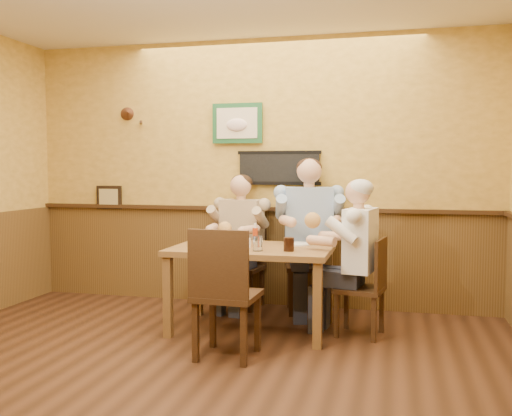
{
  "coord_description": "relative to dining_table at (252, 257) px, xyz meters",
  "views": [
    {
      "loc": [
        1.43,
        -3.37,
        1.45
      ],
      "look_at": [
        0.25,
        1.45,
        1.1
      ],
      "focal_mm": 40.0,
      "sensor_mm": 36.0,
      "label": 1
    }
  ],
  "objects": [
    {
      "name": "chair_back_right",
      "position": [
        0.39,
        0.76,
        -0.17
      ],
      "size": [
        0.54,
        0.54,
        0.97
      ],
      "primitive_type": null,
      "rotation": [
        0.0,
        0.0,
        0.22
      ],
      "color": "#3E2713",
      "rests_on": "ground"
    },
    {
      "name": "chair_near_side",
      "position": [
        -0.01,
        -0.74,
        -0.16
      ],
      "size": [
        0.48,
        0.48,
        1.0
      ],
      "primitive_type": null,
      "rotation": [
        0.0,
        0.0,
        3.11
      ],
      "color": "#3E2713",
      "rests_on": "ground"
    },
    {
      "name": "plate_far_left",
      "position": [
        -0.24,
        0.19,
        0.1
      ],
      "size": [
        0.24,
        0.24,
        0.02
      ],
      "primitive_type": "cylinder",
      "rotation": [
        0.0,
        0.0,
        0.05
      ],
      "color": "white",
      "rests_on": "dining_table"
    },
    {
      "name": "water_glass_left",
      "position": [
        -0.31,
        -0.27,
        0.14
      ],
      "size": [
        0.07,
        0.07,
        0.11
      ],
      "primitive_type": "cylinder",
      "rotation": [
        0.0,
        0.0,
        0.05
      ],
      "color": "white",
      "rests_on": "dining_table"
    },
    {
      "name": "diner_tan_shirt",
      "position": [
        -0.3,
        0.78,
        -0.04
      ],
      "size": [
        0.65,
        0.65,
        1.24
      ],
      "primitive_type": null,
      "rotation": [
        0.0,
        0.0,
        -0.14
      ],
      "color": "#C9AF8A",
      "rests_on": "ground"
    },
    {
      "name": "room",
      "position": [
        -0.07,
        -1.33,
        1.03
      ],
      "size": [
        5.02,
        5.03,
        2.81
      ],
      "color": "black",
      "rests_on": "ground"
    },
    {
      "name": "water_glass_mid",
      "position": [
        0.11,
        -0.23,
        0.16
      ],
      "size": [
        0.09,
        0.09,
        0.13
      ],
      "primitive_type": "cylinder",
      "rotation": [
        0.0,
        0.0,
        -0.04
      ],
      "color": "white",
      "rests_on": "dining_table"
    },
    {
      "name": "hot_sauce_bottle",
      "position": [
        0.02,
        0.02,
        0.19
      ],
      "size": [
        0.06,
        0.06,
        0.19
      ],
      "primitive_type": "cylinder",
      "rotation": [
        0.0,
        0.0,
        -0.35
      ],
      "color": "#B03712",
      "rests_on": "dining_table"
    },
    {
      "name": "chair_back_left",
      "position": [
        -0.3,
        0.78,
        -0.22
      ],
      "size": [
        0.45,
        0.45,
        0.87
      ],
      "primitive_type": null,
      "rotation": [
        0.0,
        0.0,
        -0.14
      ],
      "color": "#3E2713",
      "rests_on": "ground"
    },
    {
      "name": "diner_white_elder",
      "position": [
        0.95,
        0.07,
        -0.05
      ],
      "size": [
        0.65,
        0.65,
        1.21
      ],
      "primitive_type": null,
      "rotation": [
        0.0,
        0.0,
        -1.75
      ],
      "color": "white",
      "rests_on": "ground"
    },
    {
      "name": "cola_tumbler",
      "position": [
        0.37,
        -0.18,
        0.15
      ],
      "size": [
        0.1,
        0.1,
        0.12
      ],
      "primitive_type": "cylinder",
      "rotation": [
        0.0,
        0.0,
        -0.15
      ],
      "color": "black",
      "rests_on": "dining_table"
    },
    {
      "name": "plate_far_right",
      "position": [
        0.38,
        0.24,
        0.1
      ],
      "size": [
        0.3,
        0.3,
        0.02
      ],
      "primitive_type": "cylinder",
      "rotation": [
        0.0,
        0.0,
        0.43
      ],
      "color": "white",
      "rests_on": "dining_table"
    },
    {
      "name": "dining_table",
      "position": [
        0.0,
        0.0,
        0.0
      ],
      "size": [
        1.4,
        0.9,
        0.75
      ],
      "color": "brown",
      "rests_on": "ground"
    },
    {
      "name": "chair_right_end",
      "position": [
        0.95,
        0.07,
        -0.23
      ],
      "size": [
        0.46,
        0.46,
        0.85
      ],
      "primitive_type": null,
      "rotation": [
        0.0,
        0.0,
        -1.75
      ],
      "color": "#3E2713",
      "rests_on": "ground"
    },
    {
      "name": "salt_shaker",
      "position": [
        -0.01,
        -0.05,
        0.13
      ],
      "size": [
        0.04,
        0.04,
        0.08
      ],
      "primitive_type": "cylinder",
      "rotation": [
        0.0,
        0.0,
        -0.1
      ],
      "color": "silver",
      "rests_on": "dining_table"
    },
    {
      "name": "diner_blue_polo",
      "position": [
        0.39,
        0.76,
        0.04
      ],
      "size": [
        0.76,
        0.76,
        1.39
      ],
      "primitive_type": null,
      "rotation": [
        0.0,
        0.0,
        0.22
      ],
      "color": "#8BA8D1",
      "rests_on": "ground"
    },
    {
      "name": "pepper_shaker",
      "position": [
        -0.06,
        -0.06,
        0.14
      ],
      "size": [
        0.05,
        0.05,
        0.09
      ],
      "primitive_type": "cylinder",
      "rotation": [
        0.0,
        0.0,
        0.26
      ],
      "color": "black",
      "rests_on": "dining_table"
    }
  ]
}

